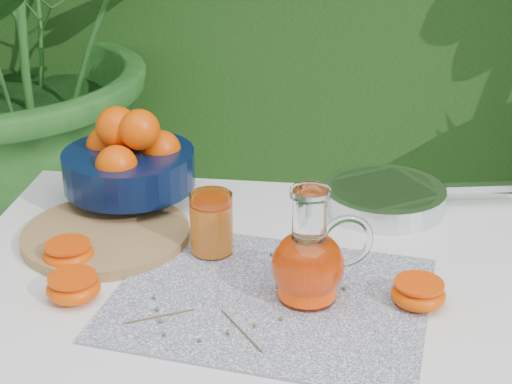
# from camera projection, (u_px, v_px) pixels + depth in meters

# --- Properties ---
(white_table) EXTENTS (1.00, 0.70, 0.75)m
(white_table) POSITION_uv_depth(u_px,v_px,m) (255.00, 309.00, 1.34)
(white_table) COLOR white
(white_table) RESTS_ON ground
(placemat) EXTENTS (0.53, 0.44, 0.00)m
(placemat) POSITION_uv_depth(u_px,v_px,m) (270.00, 298.00, 1.22)
(placemat) COLOR #0C1046
(placemat) RESTS_ON white_table
(cutting_board) EXTENTS (0.38, 0.38, 0.02)m
(cutting_board) POSITION_uv_depth(u_px,v_px,m) (106.00, 235.00, 1.39)
(cutting_board) COLOR #A38049
(cutting_board) RESTS_ON white_table
(fruit_bowl) EXTENTS (0.27, 0.27, 0.20)m
(fruit_bowl) POSITION_uv_depth(u_px,v_px,m) (129.00, 160.00, 1.49)
(fruit_bowl) COLOR black
(fruit_bowl) RESTS_ON white_table
(juice_pitcher) EXTENTS (0.17, 0.14, 0.19)m
(juice_pitcher) POSITION_uv_depth(u_px,v_px,m) (309.00, 261.00, 1.19)
(juice_pitcher) COLOR white
(juice_pitcher) RESTS_ON white_table
(juice_tumbler) EXTENTS (0.08, 0.08, 0.11)m
(juice_tumbler) POSITION_uv_depth(u_px,v_px,m) (212.00, 225.00, 1.33)
(juice_tumbler) COLOR white
(juice_tumbler) RESTS_ON white_table
(saute_pan) EXTENTS (0.43, 0.27, 0.04)m
(saute_pan) POSITION_uv_depth(u_px,v_px,m) (386.00, 196.00, 1.50)
(saute_pan) COLOR silver
(saute_pan) RESTS_ON white_table
(orange_halves) EXTENTS (0.67, 0.20, 0.04)m
(orange_halves) POSITION_uv_depth(u_px,v_px,m) (183.00, 278.00, 1.24)
(orange_halves) COLOR #F04202
(orange_halves) RESTS_ON white_table
(thyme_sprigs) EXTENTS (0.33, 0.28, 0.01)m
(thyme_sprigs) POSITION_uv_depth(u_px,v_px,m) (241.00, 303.00, 1.20)
(thyme_sprigs) COLOR brown
(thyme_sprigs) RESTS_ON white_table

